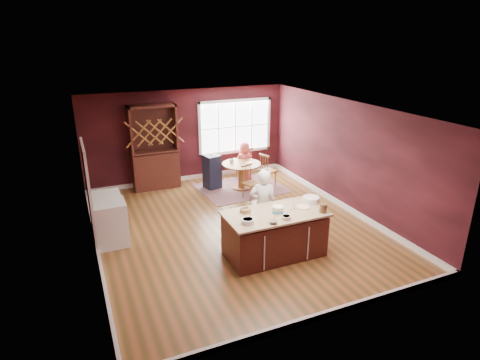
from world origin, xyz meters
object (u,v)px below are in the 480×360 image
chair_north (244,163)px  baker (263,205)px  chair_east (268,169)px  dining_table (241,171)px  seated_woman (244,162)px  high_chair (212,171)px  hutch (154,147)px  kitchen_island (274,235)px  toddler (212,161)px  layer_cake (278,209)px  chair_south (251,182)px  dryer (107,213)px  washer (111,223)px

chair_north → baker: bearing=58.1°
chair_east → dining_table: bearing=68.4°
baker → seated_woman: size_ratio=1.30×
baker → seated_woman: bearing=-90.5°
chair_north → high_chair: 1.22m
dining_table → chair_east: size_ratio=1.12×
chair_east → chair_north: bearing=8.9°
dining_table → hutch: size_ratio=0.46×
kitchen_island → toddler: (0.12, 3.97, 0.37)m
toddler → chair_north: bearing=19.5°
baker → layer_cake: size_ratio=5.19×
high_chair → chair_north: bearing=5.0°
chair_south → dryer: 3.76m
dining_table → washer: washer is taller
dining_table → chair_south: size_ratio=1.17×
chair_south → dryer: size_ratio=1.04×
kitchen_island → layer_cake: 0.55m
seated_woman → high_chair: size_ratio=1.19×
kitchen_island → chair_east: size_ratio=2.03×
hutch → kitchen_island: bearing=-74.2°
chair_south → layer_cake: bearing=-123.9°
chair_east → hutch: bearing=52.0°
seated_woman → high_chair: (-1.05, -0.12, -0.10)m
hutch → washer: hutch is taller
baker → washer: size_ratio=1.66×
seated_woman → washer: 4.73m
toddler → hutch: size_ratio=0.11×
seated_woman → hutch: (-2.51, 0.57, 0.58)m
baker → chair_east: (1.61, 2.87, -0.30)m
kitchen_island → chair_north: chair_north is taller
layer_cake → high_chair: layer_cake is taller
baker → toddler: size_ratio=6.04×
chair_east → washer: size_ratio=1.03×
layer_cake → kitchen_island: bearing=176.6°
chair_south → high_chair: 1.33m
chair_north → washer: (-4.19, -2.64, -0.02)m
high_chair → washer: size_ratio=1.07×
seated_woman → dryer: seated_woman is taller
baker → chair_south: bearing=-91.4°
toddler → seated_woman: bearing=7.8°
kitchen_island → baker: 0.78m
kitchen_island → toddler: size_ratio=7.58×
kitchen_island → chair_east: (1.69, 3.56, 0.05)m
hutch → washer: (-1.58, -2.94, -0.71)m
seated_woman → toddler: (-1.06, -0.15, 0.21)m
dining_table → chair_north: bearing=61.6°
baker → toddler: baker is taller
chair_east → dryer: chair_east is taller
kitchen_island → seated_woman: (1.18, 4.11, 0.16)m
washer → hutch: bearing=61.7°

